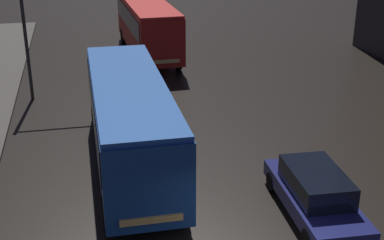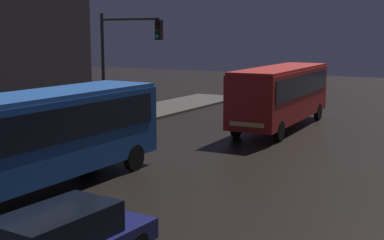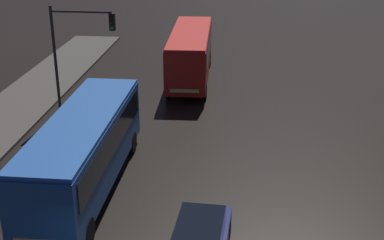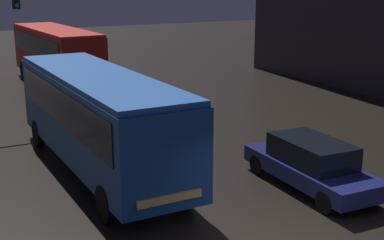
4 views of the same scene
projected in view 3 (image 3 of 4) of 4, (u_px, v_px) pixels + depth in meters
The scene contains 3 objects.
bus_near at pixel (84, 146), 21.53m from camera, with size 2.55×10.33×3.24m.
bus_far at pixel (190, 50), 35.30m from camera, with size 2.83×10.13×3.33m.
traffic_light_main at pixel (76, 42), 28.62m from camera, with size 3.52×0.35×6.10m.
Camera 3 is at (4.07, -11.51, 11.07)m, focal length 50.00 mm.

